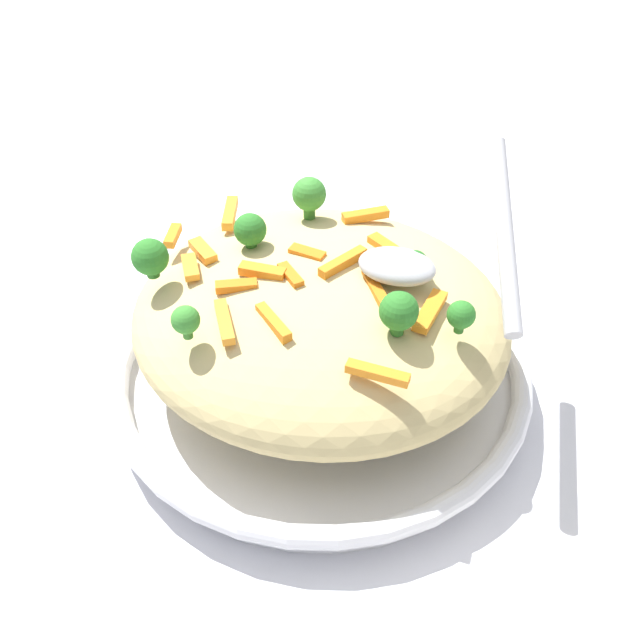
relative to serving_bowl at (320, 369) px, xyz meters
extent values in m
plane|color=silver|center=(0.00, 0.00, -0.02)|extent=(2.40, 2.40, 0.00)
cylinder|color=silver|center=(0.00, 0.00, -0.01)|extent=(0.31, 0.31, 0.02)
torus|color=silver|center=(0.00, 0.00, 0.01)|extent=(0.34, 0.34, 0.02)
torus|color=black|center=(0.00, 0.00, 0.01)|extent=(0.33, 0.33, 0.00)
ellipsoid|color=#D1BA7A|center=(0.00, 0.00, 0.06)|extent=(0.29, 0.27, 0.09)
cube|color=orange|center=(-0.08, 0.02, 0.10)|extent=(0.02, 0.04, 0.01)
cube|color=orange|center=(0.10, -0.05, 0.10)|extent=(0.02, 0.04, 0.01)
cube|color=orange|center=(-0.04, 0.01, 0.10)|extent=(0.03, 0.04, 0.01)
cube|color=orange|center=(-0.01, -0.09, 0.10)|extent=(0.04, 0.03, 0.01)
cube|color=orange|center=(-0.07, 0.08, 0.10)|extent=(0.04, 0.01, 0.01)
cube|color=orange|center=(0.13, -0.01, 0.10)|extent=(0.01, 0.03, 0.01)
cube|color=orange|center=(-0.04, -0.04, 0.10)|extent=(0.04, 0.03, 0.01)
cube|color=orange|center=(-0.01, -0.01, 0.11)|extent=(0.03, 0.04, 0.01)
cube|color=orange|center=(0.02, 0.01, 0.10)|extent=(0.03, 0.02, 0.01)
cube|color=orange|center=(0.09, 0.00, 0.10)|extent=(0.03, 0.03, 0.01)
cube|color=orange|center=(0.04, 0.02, 0.10)|extent=(0.03, 0.01, 0.01)
cube|color=orange|center=(0.09, 0.02, 0.10)|extent=(0.02, 0.03, 0.01)
cube|color=orange|center=(0.01, 0.06, 0.10)|extent=(0.03, 0.03, 0.01)
cube|color=orange|center=(0.05, 0.03, 0.10)|extent=(0.03, 0.02, 0.01)
cube|color=orange|center=(0.02, -0.02, 0.10)|extent=(0.03, 0.01, 0.01)
cube|color=orange|center=(0.04, 0.07, 0.10)|extent=(0.03, 0.04, 0.01)
cylinder|color=#377928|center=(0.03, -0.07, 0.10)|extent=(0.01, 0.01, 0.01)
sphere|color=#3D8E33|center=(0.03, -0.07, 0.12)|extent=(0.03, 0.03, 0.03)
cylinder|color=#296820|center=(0.06, -0.02, 0.10)|extent=(0.01, 0.01, 0.01)
sphere|color=#2D7A28|center=(0.06, -0.02, 0.11)|extent=(0.02, 0.02, 0.02)
cylinder|color=#296820|center=(0.12, 0.04, 0.10)|extent=(0.01, 0.01, 0.01)
sphere|color=#2D7A28|center=(0.12, 0.04, 0.11)|extent=(0.03, 0.03, 0.03)
cylinder|color=#296820|center=(-0.07, 0.04, 0.10)|extent=(0.01, 0.01, 0.01)
sphere|color=#2D7A28|center=(-0.07, 0.04, 0.11)|extent=(0.03, 0.03, 0.03)
cylinder|color=#205B1C|center=(-0.06, -0.02, 0.10)|extent=(0.01, 0.01, 0.01)
sphere|color=#236B23|center=(-0.06, -0.02, 0.11)|extent=(0.02, 0.02, 0.02)
cylinder|color=#296820|center=(-0.11, 0.03, 0.10)|extent=(0.01, 0.01, 0.01)
sphere|color=#2D7A28|center=(-0.11, 0.03, 0.11)|extent=(0.02, 0.02, 0.02)
cylinder|color=#377928|center=(0.06, 0.09, 0.10)|extent=(0.01, 0.01, 0.01)
sphere|color=#3D8E33|center=(0.06, 0.09, 0.11)|extent=(0.02, 0.02, 0.02)
ellipsoid|color=#B7B7BC|center=(-0.05, -0.01, 0.11)|extent=(0.06, 0.04, 0.02)
cylinder|color=#B7B7BC|center=(-0.12, -0.03, 0.14)|extent=(0.05, 0.14, 0.07)
camera|label=1|loc=(-0.13, 0.39, 0.41)|focal=39.58mm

